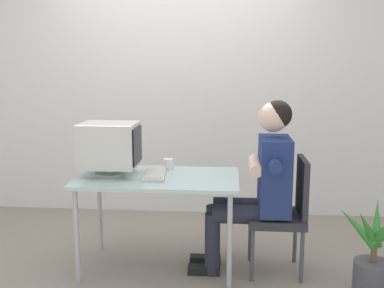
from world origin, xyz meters
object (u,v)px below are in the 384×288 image
object	(u,v)px
keyboard	(155,173)
desk_mug	(168,164)
office_chair	(285,209)
crt_monitor	(110,146)
desk	(158,185)
person_seated	(260,180)
potted_plant	(374,256)

from	to	relation	value
keyboard	desk_mug	distance (m)	0.22
office_chair	desk_mug	world-z (taller)	office_chair
crt_monitor	keyboard	distance (m)	0.40
desk	office_chair	xyz separation A→B (m)	(0.95, 0.00, -0.17)
desk	crt_monitor	world-z (taller)	crt_monitor
keyboard	office_chair	size ratio (longest dim) A/B	0.52
person_seated	desk	bearing A→B (deg)	-179.64
desk_mug	crt_monitor	bearing A→B (deg)	-151.46
crt_monitor	person_seated	bearing A→B (deg)	-0.61
crt_monitor	person_seated	size ratio (longest dim) A/B	0.33
desk	keyboard	size ratio (longest dim) A/B	2.64
desk_mug	potted_plant	bearing A→B (deg)	-20.24
keyboard	potted_plant	bearing A→B (deg)	-12.11
keyboard	potted_plant	size ratio (longest dim) A/B	0.68
crt_monitor	person_seated	xyz separation A→B (m)	(1.12, -0.01, -0.24)
office_chair	person_seated	size ratio (longest dim) A/B	0.68
office_chair	crt_monitor	bearing A→B (deg)	179.48
crt_monitor	office_chair	distance (m)	1.39
keyboard	person_seated	size ratio (longest dim) A/B	0.35
potted_plant	desk_mug	distance (m)	1.64
office_chair	desk_mug	bearing A→B (deg)	165.32
desk	person_seated	distance (m)	0.76
person_seated	desk_mug	distance (m)	0.75
desk_mug	keyboard	bearing A→B (deg)	-109.06
office_chair	potted_plant	distance (m)	0.68
desk	crt_monitor	size ratio (longest dim) A/B	2.81
keyboard	desk	bearing A→B (deg)	-48.83
desk	crt_monitor	bearing A→B (deg)	177.40
desk	keyboard	bearing A→B (deg)	131.17
desk	desk_mug	bearing A→B (deg)	79.14
desk	crt_monitor	distance (m)	0.47
office_chair	potted_plant	xyz separation A→B (m)	(0.56, -0.30, -0.22)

